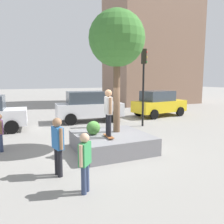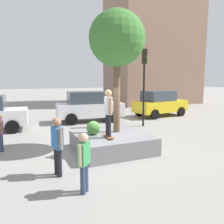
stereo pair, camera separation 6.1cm
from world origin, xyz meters
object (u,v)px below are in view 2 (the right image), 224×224
sedan_parked (89,106)px  taxi_cab (160,103)px  plaza_tree (117,40)px  traffic_light_corner (144,74)px  passerby_with_bag (0,130)px  skateboarder (108,109)px  bystander_watching (57,143)px  pedestrian_crossing (84,159)px  planter_ledge (112,142)px  skateboard (108,136)px

sedan_parked → taxi_cab: (5.63, -0.06, -0.04)m
plaza_tree → traffic_light_corner: 4.84m
taxi_cab → passerby_with_bag: 11.82m
traffic_light_corner → passerby_with_bag: (-7.76, -1.95, -2.24)m
skateboarder → bystander_watching: size_ratio=0.99×
traffic_light_corner → pedestrian_crossing: (-5.73, -6.54, -2.22)m
plaza_tree → traffic_light_corner: size_ratio=1.07×
skateboarder → traffic_light_corner: traffic_light_corner is taller
plaza_tree → passerby_with_bag: bearing=163.3°
sedan_parked → pedestrian_crossing: bearing=-108.9°
traffic_light_corner → pedestrian_crossing: size_ratio=2.96×
plaza_tree → bystander_watching: (-2.81, -1.93, -3.39)m
traffic_light_corner → bystander_watching: bearing=-139.6°
planter_ledge → skateboarder: size_ratio=1.61×
passerby_with_bag → pedestrian_crossing: bearing=-66.1°
traffic_light_corner → plaza_tree: bearing=-135.3°
skateboard → sedan_parked: 7.01m
skateboarder → passerby_with_bag: size_ratio=1.15×
plaza_tree → skateboarder: (-0.71, -0.78, -2.66)m
skateboard → traffic_light_corner: traffic_light_corner is taller
planter_ledge → bystander_watching: (-2.45, -1.58, 0.68)m
skateboarder → sedan_parked: 7.04m
pedestrian_crossing → passerby_with_bag: pedestrian_crossing is taller
skateboard → skateboarder: size_ratio=0.47×
pedestrian_crossing → passerby_with_bag: 5.01m
plaza_tree → sedan_parked: (0.79, 6.07, -3.37)m
bystander_watching → passerby_with_bag: (-1.63, 3.26, -0.14)m
pedestrian_crossing → traffic_light_corner: bearing=48.8°
skateboard → skateboarder: bearing=0.0°
bystander_watching → skateboard: bearing=28.6°
bystander_watching → pedestrian_crossing: (0.41, -1.32, -0.12)m
pedestrian_crossing → skateboarder: bearing=55.4°
plaza_tree → skateboard: 3.83m
taxi_cab → plaza_tree: bearing=-136.9°
bystander_watching → plaza_tree: bearing=34.4°
skateboard → plaza_tree: bearing=47.9°
plaza_tree → skateboarder: plaza_tree is taller
planter_ledge → passerby_with_bag: size_ratio=1.85×
pedestrian_crossing → taxi_cab: bearing=46.4°
pedestrian_crossing → passerby_with_bag: bearing=113.9°
plaza_tree → passerby_with_bag: plaza_tree is taller
taxi_cab → passerby_with_bag: size_ratio=2.90×
taxi_cab → pedestrian_crossing: 12.79m
traffic_light_corner → pedestrian_crossing: traffic_light_corner is taller
skateboarder → pedestrian_crossing: skateboarder is taller
planter_ledge → passerby_with_bag: 4.44m
sedan_parked → taxi_cab: bearing=-0.6°
skateboarder → bystander_watching: 2.51m
skateboard → traffic_light_corner: 6.20m
sedan_parked → pedestrian_crossing: (-3.19, -9.32, -0.13)m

